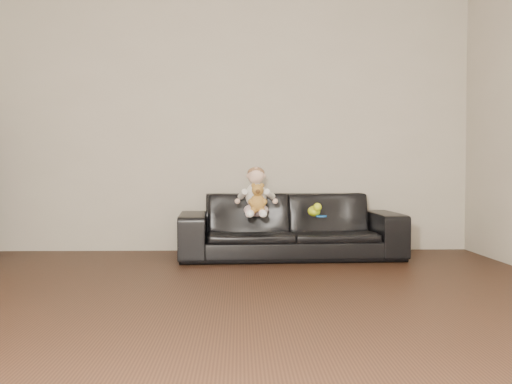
{
  "coord_description": "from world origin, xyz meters",
  "views": [
    {
      "loc": [
        0.22,
        -2.94,
        0.78
      ],
      "look_at": [
        0.36,
        2.15,
        0.6
      ],
      "focal_mm": 40.0,
      "sensor_mm": 36.0,
      "label": 1
    }
  ],
  "objects_px": {
    "baby": "(256,195)",
    "toy_rattle": "(314,212)",
    "teddy_bear": "(258,198)",
    "toy_green": "(314,211)",
    "toy_blue_disc": "(321,216)",
    "sofa": "(290,226)"
  },
  "relations": [
    {
      "from": "teddy_bear",
      "to": "toy_blue_disc",
      "type": "distance_m",
      "value": 0.6
    },
    {
      "from": "teddy_bear",
      "to": "toy_rattle",
      "type": "relative_size",
      "value": 3.22
    },
    {
      "from": "sofa",
      "to": "teddy_bear",
      "type": "height_order",
      "value": "teddy_bear"
    },
    {
      "from": "sofa",
      "to": "toy_rattle",
      "type": "distance_m",
      "value": 0.27
    },
    {
      "from": "toy_rattle",
      "to": "toy_green",
      "type": "bearing_deg",
      "value": -116.8
    },
    {
      "from": "baby",
      "to": "sofa",
      "type": "bearing_deg",
      "value": 23.75
    },
    {
      "from": "sofa",
      "to": "toy_green",
      "type": "distance_m",
      "value": 0.27
    },
    {
      "from": "toy_green",
      "to": "toy_rattle",
      "type": "xyz_separation_m",
      "value": [
        0.0,
        0.01,
        -0.01
      ]
    },
    {
      "from": "teddy_bear",
      "to": "toy_blue_disc",
      "type": "height_order",
      "value": "teddy_bear"
    },
    {
      "from": "toy_rattle",
      "to": "teddy_bear",
      "type": "bearing_deg",
      "value": -163.75
    },
    {
      "from": "sofa",
      "to": "teddy_bear",
      "type": "distance_m",
      "value": 0.47
    },
    {
      "from": "baby",
      "to": "toy_green",
      "type": "distance_m",
      "value": 0.54
    },
    {
      "from": "teddy_bear",
      "to": "sofa",
      "type": "bearing_deg",
      "value": 50.26
    },
    {
      "from": "baby",
      "to": "teddy_bear",
      "type": "height_order",
      "value": "baby"
    },
    {
      "from": "baby",
      "to": "toy_green",
      "type": "relative_size",
      "value": 3.22
    },
    {
      "from": "baby",
      "to": "toy_rattle",
      "type": "relative_size",
      "value": 5.69
    },
    {
      "from": "teddy_bear",
      "to": "toy_blue_disc",
      "type": "relative_size",
      "value": 2.67
    },
    {
      "from": "toy_rattle",
      "to": "toy_blue_disc",
      "type": "distance_m",
      "value": 0.09
    },
    {
      "from": "toy_blue_disc",
      "to": "sofa",
      "type": "bearing_deg",
      "value": 149.49
    },
    {
      "from": "baby",
      "to": "toy_rattle",
      "type": "xyz_separation_m",
      "value": [
        0.53,
        0.01,
        -0.16
      ]
    },
    {
      "from": "toy_blue_disc",
      "to": "teddy_bear",
      "type": "bearing_deg",
      "value": -171.24
    },
    {
      "from": "baby",
      "to": "toy_blue_disc",
      "type": "distance_m",
      "value": 0.61
    }
  ]
}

